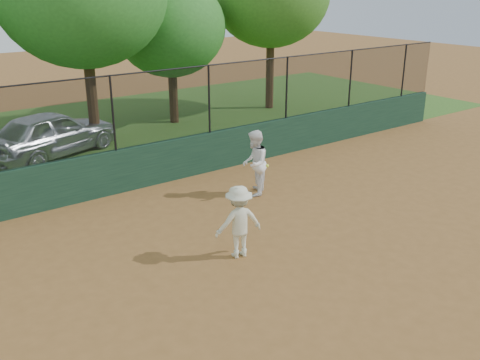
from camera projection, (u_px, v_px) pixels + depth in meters
ground at (274, 278)px, 10.41m from camera, size 80.00×80.00×0.00m
back_wall at (135, 168)px, 14.72m from camera, size 26.00×0.20×1.20m
grass_strip at (62, 140)px, 19.44m from camera, size 36.00×12.00×0.01m
parked_car at (52, 133)px, 17.51m from camera, size 4.77×3.13×1.51m
player_second at (254, 163)px, 14.19m from camera, size 1.09×1.08×1.77m
player_main at (239, 222)px, 10.99m from camera, size 1.11×0.80×2.05m
fence_assembly at (129, 110)px, 14.13m from camera, size 26.00×0.06×2.00m
tree_3 at (170, 28)px, 20.66m from camera, size 4.41×4.01×5.66m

